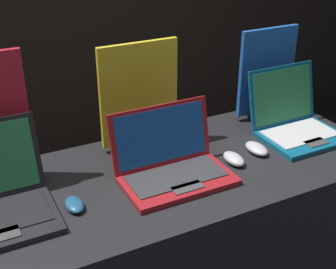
% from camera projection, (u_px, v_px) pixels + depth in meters
% --- Properties ---
extents(display_counter, '(1.66, 0.66, 0.92)m').
position_uv_depth(display_counter, '(169.00, 266.00, 1.91)').
color(display_counter, black).
rests_on(display_counter, ground_plane).
extents(mouse_front, '(0.06, 0.10, 0.03)m').
position_uv_depth(mouse_front, '(74.00, 205.00, 1.49)').
color(mouse_front, navy).
rests_on(mouse_front, display_counter).
extents(laptop_middle, '(0.38, 0.28, 0.24)m').
position_uv_depth(laptop_middle, '(171.00, 162.00, 1.64)').
color(laptop_middle, maroon).
rests_on(laptop_middle, display_counter).
extents(mouse_middle, '(0.06, 0.11, 0.04)m').
position_uv_depth(mouse_middle, '(234.00, 159.00, 1.74)').
color(mouse_middle, '#B2B2B7').
rests_on(mouse_middle, display_counter).
extents(promo_stand_middle, '(0.32, 0.07, 0.42)m').
position_uv_depth(promo_stand_middle, '(139.00, 98.00, 1.79)').
color(promo_stand_middle, black).
rests_on(promo_stand_middle, display_counter).
extents(laptop_back, '(0.33, 0.31, 0.26)m').
position_uv_depth(laptop_back, '(295.00, 120.00, 1.94)').
color(laptop_back, '#0F5170').
rests_on(laptop_back, display_counter).
extents(mouse_back, '(0.07, 0.11, 0.03)m').
position_uv_depth(mouse_back, '(257.00, 149.00, 1.81)').
color(mouse_back, '#B2B2B7').
rests_on(mouse_back, display_counter).
extents(promo_stand_back, '(0.28, 0.07, 0.40)m').
position_uv_depth(promo_stand_back, '(266.00, 76.00, 2.04)').
color(promo_stand_back, black).
rests_on(promo_stand_back, display_counter).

